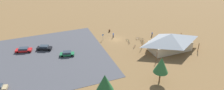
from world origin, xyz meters
TOP-DOWN VIEW (x-y plane):
  - ground at (0.00, 0.00)m, footprint 160.00×160.00m
  - parking_lot_asphalt at (26.28, 3.88)m, footprint 40.06×34.75m
  - bike_pavilion at (-12.54, 13.36)m, footprint 15.34×8.82m
  - trash_bin at (-0.25, -6.88)m, footprint 0.60×0.60m
  - lot_sign at (4.38, -1.11)m, footprint 0.56×0.08m
  - pine_far_west at (-0.48, 26.10)m, footprint 3.55×3.55m
  - pine_center at (13.77, 26.59)m, footprint 3.81×3.81m
  - bicycle_blue_near_porch at (-18.30, 5.49)m, footprint 1.33×1.12m
  - bicycle_black_trailside at (-7.78, 4.32)m, footprint 1.70×0.48m
  - bicycle_yellow_edge_north at (-14.82, 4.19)m, footprint 1.77×0.48m
  - bicycle_teal_lone_east at (-7.14, 5.88)m, footprint 0.77×1.69m
  - bicycle_silver_yard_center at (-2.79, 4.60)m, footprint 0.57×1.58m
  - bicycle_red_yard_front at (-3.04, 8.01)m, footprint 1.39×1.17m
  - bicycle_purple_back_row at (-16.75, 4.77)m, footprint 0.48×1.70m
  - bicycle_white_mid_cluster at (-6.97, 2.88)m, footprint 1.68×0.48m
  - bicycle_orange_by_bin at (-19.21, 6.91)m, footprint 0.76×1.50m
  - bicycle_green_front_row at (-3.10, 2.87)m, footprint 0.55×1.70m
  - car_black_end_stall at (23.81, -1.24)m, footprint 4.85×3.39m
  - car_green_by_curb at (17.90, 5.05)m, footprint 4.52×2.77m
  - car_red_far_end at (29.84, -2.35)m, footprint 5.10×3.08m
  - visitor_by_pavilion at (0.31, -1.77)m, footprint 0.39×0.36m
  - visitor_at_bikes at (-12.89, 2.50)m, footprint 0.40×0.39m

SIDE VIEW (x-z plane):
  - ground at x=0.00m, z-range 0.00..0.00m
  - parking_lot_asphalt at x=26.28m, z-range 0.00..0.05m
  - bicycle_green_front_row at x=-3.10m, z-range -0.06..0.75m
  - bicycle_purple_back_row at x=-16.75m, z-range -0.04..0.73m
  - bicycle_silver_yard_center at x=-2.79m, z-range -0.04..0.75m
  - bicycle_white_mid_cluster at x=-6.97m, z-range -0.05..0.77m
  - bicycle_orange_by_bin at x=-19.21m, z-range -0.05..0.77m
  - bicycle_yellow_edge_north at x=-14.82m, z-range -0.04..0.76m
  - bicycle_red_yard_front at x=-3.04m, z-range -0.03..0.79m
  - bicycle_blue_near_porch at x=-18.30m, z-range -0.05..0.81m
  - bicycle_teal_lone_east at x=-7.14m, z-range -0.06..0.84m
  - bicycle_black_trailside at x=-7.78m, z-range -0.06..0.85m
  - trash_bin at x=-0.25m, z-range 0.00..0.90m
  - car_green_by_curb at x=17.90m, z-range 0.04..1.39m
  - car_red_far_end at x=29.84m, z-range 0.05..1.40m
  - car_black_end_stall at x=23.81m, z-range 0.04..1.51m
  - visitor_at_bikes at x=-12.89m, z-range 0.04..1.73m
  - visitor_by_pavilion at x=0.31m, z-range 0.05..1.84m
  - lot_sign at x=4.38m, z-range 0.31..2.51m
  - bike_pavilion at x=-12.54m, z-range 0.38..5.99m
  - pine_center at x=13.77m, z-range 1.08..7.25m
  - pine_far_west at x=-0.48m, z-range 1.44..8.25m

